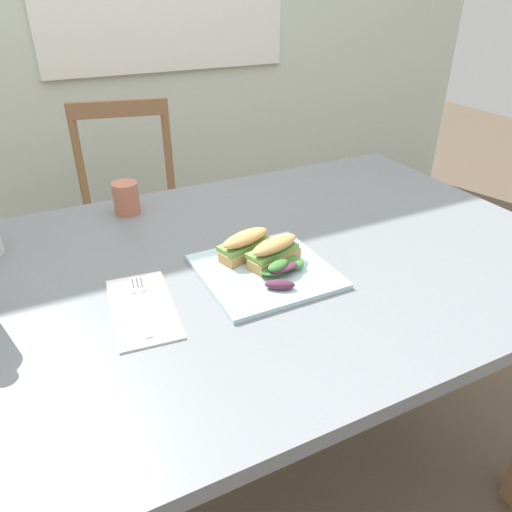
# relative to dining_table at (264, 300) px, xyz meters

# --- Properties ---
(ground_plane) EXTENTS (8.29, 8.29, 0.00)m
(ground_plane) POSITION_rel_dining_table_xyz_m (0.11, -0.08, -0.62)
(ground_plane) COLOR brown
(dining_table) EXTENTS (1.34, 0.91, 0.74)m
(dining_table) POSITION_rel_dining_table_xyz_m (0.00, 0.00, 0.00)
(dining_table) COLOR slate
(dining_table) RESTS_ON ground
(chair_wooden_far) EXTENTS (0.48, 0.48, 0.87)m
(chair_wooden_far) POSITION_rel_dining_table_xyz_m (-0.09, 0.93, -0.17)
(chair_wooden_far) COLOR #8E6642
(chair_wooden_far) RESTS_ON ground
(plate_lunch) EXTENTS (0.25, 0.25, 0.01)m
(plate_lunch) POSITION_rel_dining_table_xyz_m (-0.03, -0.07, 0.12)
(plate_lunch) COLOR silver
(plate_lunch) RESTS_ON dining_table
(sandwich_half_front) EXTENTS (0.12, 0.08, 0.06)m
(sandwich_half_front) POSITION_rel_dining_table_xyz_m (-0.00, -0.05, 0.16)
(sandwich_half_front) COLOR tan
(sandwich_half_front) RESTS_ON plate_lunch
(sandwich_half_back) EXTENTS (0.12, 0.08, 0.06)m
(sandwich_half_back) POSITION_rel_dining_table_xyz_m (-0.04, -0.00, 0.16)
(sandwich_half_back) COLOR tan
(sandwich_half_back) RESTS_ON plate_lunch
(salad_mixed_greens) EXTENTS (0.12, 0.12, 0.03)m
(salad_mixed_greens) POSITION_rel_dining_table_xyz_m (-0.01, -0.09, 0.14)
(salad_mixed_greens) COLOR #4C2338
(salad_mixed_greens) RESTS_ON plate_lunch
(napkin_folded) EXTENTS (0.13, 0.23, 0.00)m
(napkin_folded) POSITION_rel_dining_table_xyz_m (-0.29, -0.07, 0.12)
(napkin_folded) COLOR silver
(napkin_folded) RESTS_ON dining_table
(fork_on_napkin) EXTENTS (0.04, 0.19, 0.00)m
(fork_on_napkin) POSITION_rel_dining_table_xyz_m (-0.28, -0.06, 0.12)
(fork_on_napkin) COLOR silver
(fork_on_napkin) RESTS_ON napkin_folded
(cup_extra_side) EXTENTS (0.06, 0.06, 0.08)m
(cup_extra_side) POSITION_rel_dining_table_xyz_m (-0.21, 0.35, 0.16)
(cup_extra_side) COLOR #B2664C
(cup_extra_side) RESTS_ON dining_table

